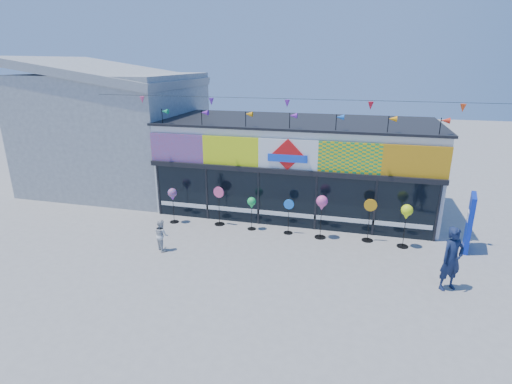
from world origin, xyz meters
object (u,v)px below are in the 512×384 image
(spinner_5, at_px, (369,219))
(spinner_3, at_px, (289,216))
(spinner_0, at_px, (173,195))
(spinner_2, at_px, (252,204))
(spinner_4, at_px, (322,204))
(blue_sign, at_px, (469,223))
(child, at_px, (162,235))
(spinner_1, at_px, (219,205))
(spinner_6, at_px, (407,213))
(adult_man, at_px, (452,259))

(spinner_5, bearing_deg, spinner_3, -178.76)
(spinner_0, xyz_separation_m, spinner_2, (3.44, 0.11, -0.11))
(spinner_0, xyz_separation_m, spinner_4, (6.27, -0.01, 0.17))
(blue_sign, xyz_separation_m, spinner_2, (-8.13, -0.17, 0.05))
(spinner_2, height_order, spinner_5, spinner_5)
(spinner_5, relative_size, child, 1.45)
(child, bearing_deg, spinner_1, -75.17)
(spinner_4, distance_m, spinner_6, 3.08)
(spinner_0, relative_size, spinner_2, 1.10)
(blue_sign, distance_m, spinner_4, 5.32)
(spinner_2, height_order, child, spinner_2)
(spinner_4, xyz_separation_m, child, (-5.53, -2.51, -0.81))
(spinner_3, bearing_deg, spinner_6, -1.96)
(spinner_0, bearing_deg, spinner_4, -0.13)
(spinner_4, bearing_deg, spinner_1, 176.47)
(spinner_3, distance_m, child, 4.98)
(spinner_0, bearing_deg, blue_sign, 1.41)
(spinner_4, bearing_deg, spinner_6, -0.87)
(spinner_2, height_order, spinner_6, spinner_6)
(spinner_3, bearing_deg, spinner_1, 176.91)
(blue_sign, xyz_separation_m, adult_man, (-1.15, -3.06, -0.06))
(spinner_2, relative_size, child, 1.18)
(spinner_1, bearing_deg, spinner_0, -172.80)
(adult_man, height_order, child, adult_man)
(spinner_2, xyz_separation_m, spinner_6, (5.91, -0.17, 0.23))
(spinner_5, height_order, spinner_6, spinner_5)
(spinner_0, height_order, adult_man, adult_man)
(blue_sign, height_order, spinner_3, blue_sign)
(blue_sign, distance_m, spinner_3, 6.61)
(spinner_2, relative_size, spinner_5, 0.82)
(spinner_0, bearing_deg, spinner_1, 7.20)
(spinner_5, height_order, adult_man, adult_man)
(blue_sign, bearing_deg, spinner_5, -166.55)
(spinner_0, xyz_separation_m, spinner_3, (4.97, 0.09, -0.46))
(blue_sign, relative_size, adult_man, 1.05)
(spinner_5, relative_size, adult_man, 0.85)
(spinner_5, bearing_deg, spinner_0, -178.89)
(spinner_3, relative_size, spinner_6, 0.86)
(spinner_1, height_order, child, spinner_1)
(blue_sign, height_order, spinner_4, blue_sign)
(blue_sign, bearing_deg, spinner_4, -165.42)
(spinner_1, height_order, spinner_5, spinner_5)
(spinner_3, bearing_deg, adult_man, -27.72)
(spinner_4, xyz_separation_m, spinner_6, (3.08, -0.05, -0.05))
(spinner_6, bearing_deg, spinner_0, 179.63)
(spinner_0, relative_size, spinner_4, 0.88)
(spinner_2, bearing_deg, spinner_1, 174.64)
(spinner_4, height_order, spinner_6, spinner_4)
(child, bearing_deg, spinner_3, -109.28)
(spinner_0, relative_size, spinner_5, 0.90)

